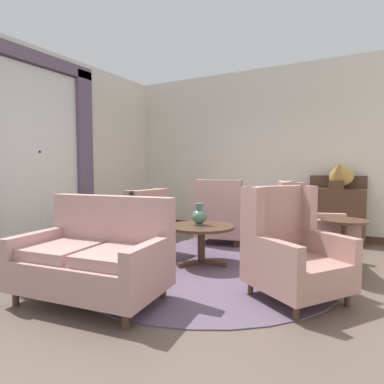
{
  "coord_description": "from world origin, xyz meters",
  "views": [
    {
      "loc": [
        1.86,
        -3.44,
        1.27
      ],
      "look_at": [
        -0.3,
        0.51,
        0.96
      ],
      "focal_mm": 30.91,
      "sensor_mm": 36.0,
      "label": 1
    }
  ],
  "objects_px": {
    "coffee_table": "(201,232)",
    "side_table": "(344,244)",
    "settee": "(95,258)",
    "armchair_back_corner": "(135,226)",
    "armchair_far_left": "(291,251)",
    "sideboard": "(336,212)",
    "gramophone": "(340,172)",
    "armchair_beside_settee": "(221,217)",
    "armchair_foreground_right": "(308,232)",
    "porcelain_vase": "(199,216)"
  },
  "relations": [
    {
      "from": "side_table",
      "to": "settee",
      "type": "bearing_deg",
      "value": -138.88
    },
    {
      "from": "settee",
      "to": "gramophone",
      "type": "xyz_separation_m",
      "value": [
        1.85,
        3.74,
        0.82
      ]
    },
    {
      "from": "porcelain_vase",
      "to": "settee",
      "type": "distance_m",
      "value": 1.62
    },
    {
      "from": "side_table",
      "to": "gramophone",
      "type": "bearing_deg",
      "value": 96.5
    },
    {
      "from": "armchair_far_left",
      "to": "sideboard",
      "type": "distance_m",
      "value": 2.85
    },
    {
      "from": "sideboard",
      "to": "gramophone",
      "type": "relative_size",
      "value": 1.98
    },
    {
      "from": "armchair_foreground_right",
      "to": "armchair_back_corner",
      "type": "xyz_separation_m",
      "value": [
        -2.41,
        -0.55,
        -0.04
      ]
    },
    {
      "from": "porcelain_vase",
      "to": "gramophone",
      "type": "distance_m",
      "value": 2.71
    },
    {
      "from": "armchair_foreground_right",
      "to": "side_table",
      "type": "bearing_deg",
      "value": -146.71
    },
    {
      "from": "armchair_back_corner",
      "to": "porcelain_vase",
      "type": "bearing_deg",
      "value": 89.82
    },
    {
      "from": "gramophone",
      "to": "settee",
      "type": "bearing_deg",
      "value": -116.37
    },
    {
      "from": "coffee_table",
      "to": "armchair_back_corner",
      "type": "bearing_deg",
      "value": 177.13
    },
    {
      "from": "settee",
      "to": "armchair_far_left",
      "type": "relative_size",
      "value": 1.35
    },
    {
      "from": "coffee_table",
      "to": "settee",
      "type": "height_order",
      "value": "settee"
    },
    {
      "from": "coffee_table",
      "to": "armchair_beside_settee",
      "type": "bearing_deg",
      "value": 102.22
    },
    {
      "from": "armchair_back_corner",
      "to": "side_table",
      "type": "height_order",
      "value": "armchair_back_corner"
    },
    {
      "from": "armchair_far_left",
      "to": "side_table",
      "type": "bearing_deg",
      "value": 7.75
    },
    {
      "from": "side_table",
      "to": "sideboard",
      "type": "bearing_deg",
      "value": 97.66
    },
    {
      "from": "coffee_table",
      "to": "side_table",
      "type": "bearing_deg",
      "value": 8.0
    },
    {
      "from": "coffee_table",
      "to": "porcelain_vase",
      "type": "bearing_deg",
      "value": 174.38
    },
    {
      "from": "coffee_table",
      "to": "gramophone",
      "type": "xyz_separation_m",
      "value": [
        1.49,
        2.17,
        0.8
      ]
    },
    {
      "from": "sideboard",
      "to": "side_table",
      "type": "bearing_deg",
      "value": -82.34
    },
    {
      "from": "porcelain_vase",
      "to": "armchair_far_left",
      "type": "distance_m",
      "value": 1.46
    },
    {
      "from": "sideboard",
      "to": "porcelain_vase",
      "type": "bearing_deg",
      "value": -123.14
    },
    {
      "from": "porcelain_vase",
      "to": "armchair_back_corner",
      "type": "relative_size",
      "value": 0.3
    },
    {
      "from": "porcelain_vase",
      "to": "gramophone",
      "type": "height_order",
      "value": "gramophone"
    },
    {
      "from": "coffee_table",
      "to": "gramophone",
      "type": "height_order",
      "value": "gramophone"
    },
    {
      "from": "settee",
      "to": "armchair_foreground_right",
      "type": "relative_size",
      "value": 1.34
    },
    {
      "from": "armchair_beside_settee",
      "to": "side_table",
      "type": "relative_size",
      "value": 1.57
    },
    {
      "from": "settee",
      "to": "armchair_back_corner",
      "type": "height_order",
      "value": "settee"
    },
    {
      "from": "armchair_beside_settee",
      "to": "side_table",
      "type": "distance_m",
      "value": 2.24
    },
    {
      "from": "settee",
      "to": "armchair_far_left",
      "type": "distance_m",
      "value": 1.92
    },
    {
      "from": "armchair_beside_settee",
      "to": "armchair_far_left",
      "type": "distance_m",
      "value": 2.43
    },
    {
      "from": "settee",
      "to": "armchair_beside_settee",
      "type": "height_order",
      "value": "armchair_beside_settee"
    },
    {
      "from": "settee",
      "to": "side_table",
      "type": "distance_m",
      "value": 2.75
    },
    {
      "from": "armchair_beside_settee",
      "to": "gramophone",
      "type": "bearing_deg",
      "value": -163.07
    },
    {
      "from": "porcelain_vase",
      "to": "gramophone",
      "type": "xyz_separation_m",
      "value": [
        1.53,
        2.16,
        0.57
      ]
    },
    {
      "from": "porcelain_vase",
      "to": "armchair_far_left",
      "type": "relative_size",
      "value": 0.27
    },
    {
      "from": "armchair_far_left",
      "to": "sideboard",
      "type": "height_order",
      "value": "sideboard"
    },
    {
      "from": "porcelain_vase",
      "to": "settee",
      "type": "bearing_deg",
      "value": -101.67
    },
    {
      "from": "coffee_table",
      "to": "armchair_far_left",
      "type": "xyz_separation_m",
      "value": [
        1.29,
        -0.59,
        0.03
      ]
    },
    {
      "from": "porcelain_vase",
      "to": "side_table",
      "type": "relative_size",
      "value": 0.42
    },
    {
      "from": "coffee_table",
      "to": "side_table",
      "type": "relative_size",
      "value": 1.26
    },
    {
      "from": "side_table",
      "to": "gramophone",
      "type": "relative_size",
      "value": 1.19
    },
    {
      "from": "coffee_table",
      "to": "side_table",
      "type": "xyz_separation_m",
      "value": [
        1.71,
        0.24,
        -0.01
      ]
    },
    {
      "from": "armchair_foreground_right",
      "to": "gramophone",
      "type": "xyz_separation_m",
      "value": [
        0.24,
        1.56,
        0.77
      ]
    },
    {
      "from": "coffee_table",
      "to": "armchair_back_corner",
      "type": "relative_size",
      "value": 0.91
    },
    {
      "from": "armchair_beside_settee",
      "to": "armchair_far_left",
      "type": "xyz_separation_m",
      "value": [
        1.57,
        -1.86,
        0.0
      ]
    },
    {
      "from": "porcelain_vase",
      "to": "armchair_beside_settee",
      "type": "relative_size",
      "value": 0.27
    },
    {
      "from": "porcelain_vase",
      "to": "side_table",
      "type": "bearing_deg",
      "value": 7.74
    }
  ]
}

